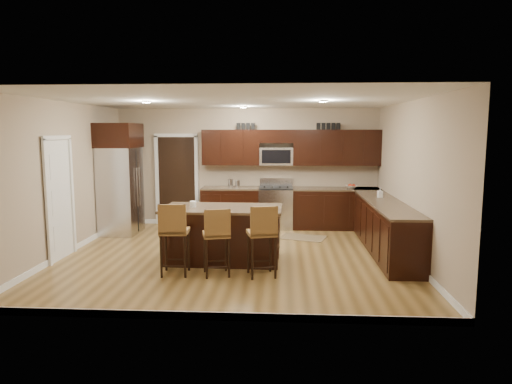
# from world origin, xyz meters

# --- Properties ---
(floor) EXTENTS (6.00, 6.00, 0.00)m
(floor) POSITION_xyz_m (0.00, 0.00, 0.00)
(floor) COLOR olive
(floor) RESTS_ON ground
(ceiling) EXTENTS (6.00, 6.00, 0.00)m
(ceiling) POSITION_xyz_m (0.00, 0.00, 2.70)
(ceiling) COLOR silver
(ceiling) RESTS_ON wall_back
(wall_back) EXTENTS (6.00, 0.00, 6.00)m
(wall_back) POSITION_xyz_m (0.00, 2.75, 1.35)
(wall_back) COLOR tan
(wall_back) RESTS_ON floor
(wall_left) EXTENTS (0.00, 5.50, 5.50)m
(wall_left) POSITION_xyz_m (-3.00, 0.00, 1.35)
(wall_left) COLOR tan
(wall_left) RESTS_ON floor
(wall_right) EXTENTS (0.00, 5.50, 5.50)m
(wall_right) POSITION_xyz_m (3.00, 0.00, 1.35)
(wall_right) COLOR tan
(wall_right) RESTS_ON floor
(base_cabinets) EXTENTS (4.02, 3.96, 0.92)m
(base_cabinets) POSITION_xyz_m (1.90, 1.45, 0.46)
(base_cabinets) COLOR black
(base_cabinets) RESTS_ON floor
(upper_cabinets) EXTENTS (4.00, 0.33, 0.80)m
(upper_cabinets) POSITION_xyz_m (1.04, 2.58, 1.84)
(upper_cabinets) COLOR black
(upper_cabinets) RESTS_ON wall_back
(range) EXTENTS (0.76, 0.64, 1.11)m
(range) POSITION_xyz_m (0.68, 2.45, 0.47)
(range) COLOR silver
(range) RESTS_ON floor
(microwave) EXTENTS (0.76, 0.31, 0.40)m
(microwave) POSITION_xyz_m (0.68, 2.60, 1.62)
(microwave) COLOR silver
(microwave) RESTS_ON upper_cabinets
(doorway) EXTENTS (0.85, 0.03, 2.06)m
(doorway) POSITION_xyz_m (-1.65, 2.73, 1.03)
(doorway) COLOR black
(doorway) RESTS_ON floor
(pantry_door) EXTENTS (0.03, 0.80, 2.04)m
(pantry_door) POSITION_xyz_m (-2.98, -0.30, 1.02)
(pantry_door) COLOR white
(pantry_door) RESTS_ON floor
(letter_decor) EXTENTS (2.20, 0.03, 0.15)m
(letter_decor) POSITION_xyz_m (0.90, 2.58, 2.29)
(letter_decor) COLOR black
(letter_decor) RESTS_ON upper_cabinets
(island) EXTENTS (2.01, 1.09, 0.92)m
(island) POSITION_xyz_m (-0.18, -0.28, 0.43)
(island) COLOR black
(island) RESTS_ON floor
(stool_left) EXTENTS (0.44, 0.44, 1.12)m
(stool_left) POSITION_xyz_m (-0.80, -1.12, 0.70)
(stool_left) COLOR olive
(stool_left) RESTS_ON floor
(stool_mid) EXTENTS (0.48, 0.48, 1.05)m
(stool_mid) POSITION_xyz_m (-0.15, -1.12, 0.65)
(stool_mid) COLOR olive
(stool_mid) RESTS_ON floor
(stool_right) EXTENTS (0.50, 0.50, 1.10)m
(stool_right) POSITION_xyz_m (0.54, -1.12, 0.69)
(stool_right) COLOR olive
(stool_right) RESTS_ON floor
(refrigerator) EXTENTS (0.79, 0.98, 2.35)m
(refrigerator) POSITION_xyz_m (-2.62, 1.67, 1.20)
(refrigerator) COLOR silver
(refrigerator) RESTS_ON floor
(floor_mat) EXTENTS (1.04, 0.85, 0.01)m
(floor_mat) POSITION_xyz_m (1.26, 1.47, 0.01)
(floor_mat) COLOR brown
(floor_mat) RESTS_ON floor
(fruit_bowl) EXTENTS (0.27, 0.27, 0.06)m
(fruit_bowl) POSITION_xyz_m (2.36, 2.45, 0.95)
(fruit_bowl) COLOR silver
(fruit_bowl) RESTS_ON base_cabinets
(soap_bottle) EXTENTS (0.10, 0.10, 0.19)m
(soap_bottle) POSITION_xyz_m (2.70, 1.02, 1.02)
(soap_bottle) COLOR #B2B2B2
(soap_bottle) RESTS_ON base_cabinets
(canister_tall) EXTENTS (0.12, 0.12, 0.19)m
(canister_tall) POSITION_xyz_m (-0.35, 2.45, 1.01)
(canister_tall) COLOR silver
(canister_tall) RESTS_ON base_cabinets
(canister_short) EXTENTS (0.11, 0.11, 0.16)m
(canister_short) POSITION_xyz_m (-0.19, 2.45, 1.00)
(canister_short) COLOR silver
(canister_short) RESTS_ON base_cabinets
(island_jar) EXTENTS (0.10, 0.10, 0.10)m
(island_jar) POSITION_xyz_m (-0.68, -0.28, 0.97)
(island_jar) COLOR white
(island_jar) RESTS_ON island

